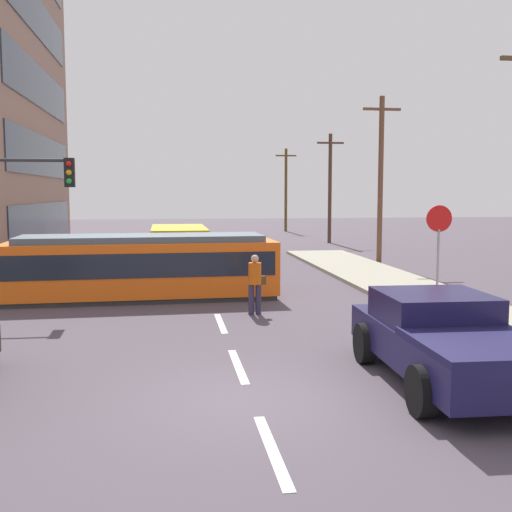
# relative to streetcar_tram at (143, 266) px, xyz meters

# --- Properties ---
(ground_plane) EXTENTS (120.00, 120.00, 0.00)m
(ground_plane) POSITION_rel_streetcar_tram_xyz_m (2.14, -0.18, -1.05)
(ground_plane) COLOR #4E444F
(sidewalk_curb_right) EXTENTS (3.20, 36.00, 0.14)m
(sidewalk_curb_right) POSITION_rel_streetcar_tram_xyz_m (8.94, -4.18, -0.98)
(sidewalk_curb_right) COLOR #A19D87
(sidewalk_curb_right) RESTS_ON ground
(lane_stripe_0) EXTENTS (0.16, 2.40, 0.01)m
(lane_stripe_0) POSITION_rel_streetcar_tram_xyz_m (2.14, -12.18, -1.05)
(lane_stripe_0) COLOR silver
(lane_stripe_0) RESTS_ON ground
(lane_stripe_1) EXTENTS (0.16, 2.40, 0.01)m
(lane_stripe_1) POSITION_rel_streetcar_tram_xyz_m (2.14, -8.18, -1.05)
(lane_stripe_1) COLOR silver
(lane_stripe_1) RESTS_ON ground
(lane_stripe_2) EXTENTS (0.16, 2.40, 0.01)m
(lane_stripe_2) POSITION_rel_streetcar_tram_xyz_m (2.14, -4.18, -1.05)
(lane_stripe_2) COLOR silver
(lane_stripe_2) RESTS_ON ground
(lane_stripe_3) EXTENTS (0.16, 2.40, 0.01)m
(lane_stripe_3) POSITION_rel_streetcar_tram_xyz_m (2.14, 6.00, -1.05)
(lane_stripe_3) COLOR silver
(lane_stripe_3) RESTS_ON ground
(lane_stripe_4) EXTENTS (0.16, 2.40, 0.01)m
(lane_stripe_4) POSITION_rel_streetcar_tram_xyz_m (2.14, 12.00, -1.05)
(lane_stripe_4) COLOR silver
(lane_stripe_4) RESTS_ON ground
(streetcar_tram) EXTENTS (8.54, 2.83, 2.03)m
(streetcar_tram) POSITION_rel_streetcar_tram_xyz_m (0.00, 0.00, 0.00)
(streetcar_tram) COLOR orange
(streetcar_tram) RESTS_ON ground
(city_bus) EXTENTS (2.58, 5.61, 1.77)m
(city_bus) POSITION_rel_streetcar_tram_xyz_m (1.32, 9.25, -0.03)
(city_bus) COLOR gold
(city_bus) RESTS_ON ground
(pedestrian_crossing) EXTENTS (0.51, 0.36, 1.67)m
(pedestrian_crossing) POSITION_rel_streetcar_tram_xyz_m (3.19, -3.11, -0.11)
(pedestrian_crossing) COLOR #302942
(pedestrian_crossing) RESTS_ON ground
(pickup_truck_parked) EXTENTS (2.39, 5.05, 1.55)m
(pickup_truck_parked) POSITION_rel_streetcar_tram_xyz_m (5.62, -9.79, -0.25)
(pickup_truck_parked) COLOR #1A1741
(pickup_truck_parked) RESTS_ON ground
(parked_sedan_mid) EXTENTS (2.13, 4.34, 1.19)m
(parked_sedan_mid) POSITION_rel_streetcar_tram_xyz_m (-2.91, 3.96, -0.43)
(parked_sedan_mid) COLOR silver
(parked_sedan_mid) RESTS_ON ground
(parked_sedan_far) EXTENTS (2.11, 4.48, 1.19)m
(parked_sedan_far) POSITION_rel_streetcar_tram_xyz_m (-3.53, 9.83, -0.43)
(parked_sedan_far) COLOR silver
(parked_sedan_far) RESTS_ON ground
(stop_sign) EXTENTS (0.76, 0.07, 2.88)m
(stop_sign) POSITION_rel_streetcar_tram_xyz_m (8.49, -3.17, 1.14)
(stop_sign) COLOR gray
(stop_sign) RESTS_ON sidewalk_curb_right
(traffic_light_mast) EXTENTS (2.40, 0.33, 4.50)m
(traffic_light_mast) POSITION_rel_streetcar_tram_xyz_m (-3.19, -1.34, 2.10)
(traffic_light_mast) COLOR #333333
(traffic_light_mast) RESTS_ON ground
(utility_pole_mid) EXTENTS (1.80, 0.24, 7.84)m
(utility_pole_mid) POSITION_rel_streetcar_tram_xyz_m (10.77, 8.31, 3.05)
(utility_pole_mid) COLOR brown
(utility_pole_mid) RESTS_ON ground
(utility_pole_far) EXTENTS (1.80, 0.24, 7.25)m
(utility_pole_far) POSITION_rel_streetcar_tram_xyz_m (11.57, 20.52, 2.75)
(utility_pole_far) COLOR #4F3328
(utility_pole_far) RESTS_ON ground
(utility_pole_distant) EXTENTS (1.80, 0.24, 7.13)m
(utility_pole_distant) POSITION_rel_streetcar_tram_xyz_m (10.99, 33.11, 2.69)
(utility_pole_distant) COLOR brown
(utility_pole_distant) RESTS_ON ground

